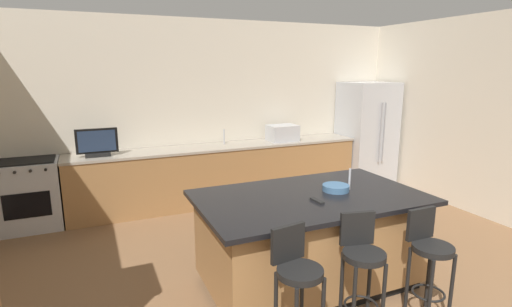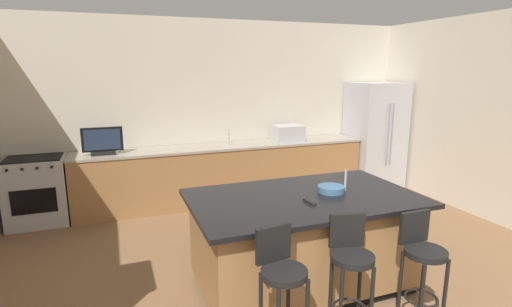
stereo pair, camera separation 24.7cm
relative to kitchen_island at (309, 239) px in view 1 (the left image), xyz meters
name	(u,v)px [view 1 (the left image)]	position (x,y,z in m)	size (l,w,h in m)	color
wall_back	(217,111)	(0.05, 3.08, 0.97)	(6.92, 0.12, 2.88)	beige
wall_right	(494,118)	(3.31, 0.59, 0.97)	(0.12, 5.37, 2.88)	beige
counter_back	(222,174)	(0.00, 2.70, -0.01)	(4.63, 0.62, 0.93)	#9E7042
kitchen_island	(309,239)	(0.00, 0.00, 0.00)	(2.17, 1.29, 0.93)	black
refrigerator	(366,134)	(2.76, 2.61, 0.46)	(0.88, 0.82, 1.88)	#B7BABF
range_oven	(30,195)	(-2.71, 2.69, 0.00)	(0.78, 0.63, 0.95)	#B7BABF
microwave	(282,133)	(1.08, 2.70, 0.58)	(0.48, 0.36, 0.26)	#B7BABF
tv_monitor	(97,144)	(-1.82, 2.64, 0.63)	(0.55, 0.16, 0.39)	black
sink_faucet_back	(224,137)	(0.08, 2.80, 0.57)	(0.02, 0.02, 0.24)	#B2B2B7
sink_faucet_island	(350,179)	(0.45, 0.00, 0.57)	(0.02, 0.02, 0.22)	#B2B2B7
bar_stool_left	(297,282)	(-0.61, -0.84, 0.13)	(0.34, 0.36, 1.00)	black
bar_stool_center	(362,264)	(0.01, -0.80, 0.12)	(0.35, 0.37, 0.99)	black
bar_stool_right	(429,255)	(0.66, -0.87, 0.10)	(0.34, 0.34, 0.96)	black
fruit_bowl	(336,188)	(0.31, 0.02, 0.49)	(0.27, 0.27, 0.06)	#3F668C
tv_remote	(317,201)	(-0.04, -0.19, 0.47)	(0.04, 0.17, 0.02)	black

